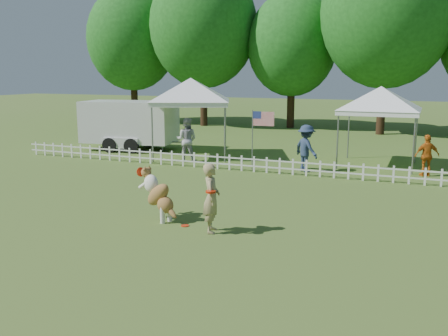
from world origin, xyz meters
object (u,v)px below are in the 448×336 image
(canopy_tent_right, at_px, (379,127))
(spectator_b, at_px, (306,148))
(spectator_c, at_px, (427,156))
(frisbee_on_turf, at_px, (185,226))
(canopy_tent_left, at_px, (191,118))
(dog, at_px, (159,195))
(flag_pole, at_px, (252,140))
(cargo_trailer, at_px, (130,125))
(spectator_a, at_px, (187,140))
(handler, at_px, (211,198))

(canopy_tent_right, height_order, spectator_b, canopy_tent_right)
(spectator_b, height_order, spectator_c, spectator_b)
(spectator_c, bearing_deg, frisbee_on_turf, 34.23)
(canopy_tent_left, xyz_separation_m, spectator_c, (9.79, -0.72, -0.94))
(dog, distance_m, flag_pole, 7.21)
(cargo_trailer, xyz_separation_m, spectator_a, (4.05, -1.94, -0.27))
(canopy_tent_right, bearing_deg, spectator_a, -164.56)
(dog, height_order, cargo_trailer, cargo_trailer)
(canopy_tent_right, relative_size, spectator_c, 2.05)
(dog, bearing_deg, spectator_a, 133.53)
(canopy_tent_right, distance_m, spectator_b, 3.39)
(canopy_tent_left, xyz_separation_m, flag_pole, (3.58, -2.02, -0.54))
(spectator_a, bearing_deg, flag_pole, 156.33)
(frisbee_on_turf, xyz_separation_m, cargo_trailer, (-8.07, 10.06, 1.19))
(handler, relative_size, canopy_tent_left, 0.48)
(frisbee_on_turf, xyz_separation_m, spectator_a, (-4.02, 8.12, 0.92))
(canopy_tent_right, distance_m, spectator_c, 2.52)
(dog, distance_m, spectator_a, 8.54)
(handler, height_order, cargo_trailer, cargo_trailer)
(frisbee_on_turf, xyz_separation_m, spectator_c, (5.36, 8.69, 0.75))
(cargo_trailer, xyz_separation_m, spectator_b, (9.20, -2.19, -0.31))
(cargo_trailer, distance_m, flag_pole, 7.69)
(frisbee_on_turf, bearing_deg, cargo_trailer, 128.73)
(canopy_tent_right, bearing_deg, handler, -104.73)
(cargo_trailer, xyz_separation_m, flag_pole, (7.22, -2.67, -0.04))
(canopy_tent_left, bearing_deg, spectator_c, -26.06)
(handler, distance_m, flag_pole, 7.74)
(dog, relative_size, frisbee_on_turf, 6.56)
(frisbee_on_turf, xyz_separation_m, spectator_b, (1.13, 7.87, 0.88))
(dog, relative_size, cargo_trailer, 0.24)
(dog, relative_size, spectator_b, 0.74)
(flag_pole, bearing_deg, dog, -95.18)
(flag_pole, xyz_separation_m, spectator_b, (1.98, 0.48, -0.26))
(canopy_tent_right, height_order, spectator_a, canopy_tent_right)
(flag_pole, bearing_deg, frisbee_on_turf, -88.75)
(frisbee_on_turf, height_order, canopy_tent_right, canopy_tent_right)
(cargo_trailer, bearing_deg, flag_pole, -29.30)
(frisbee_on_turf, relative_size, canopy_tent_right, 0.06)
(dog, bearing_deg, handler, 8.88)
(dog, relative_size, canopy_tent_left, 0.39)
(canopy_tent_left, xyz_separation_m, spectator_a, (0.41, -1.29, -0.77))
(handler, xyz_separation_m, canopy_tent_left, (-5.22, 9.57, 0.87))
(frisbee_on_turf, bearing_deg, spectator_a, 116.33)
(frisbee_on_turf, xyz_separation_m, canopy_tent_right, (3.50, 10.20, 1.54))
(spectator_c, bearing_deg, handler, 38.56)
(dog, distance_m, canopy_tent_left, 9.94)
(cargo_trailer, distance_m, spectator_c, 13.50)
(handler, relative_size, dog, 1.24)
(canopy_tent_right, distance_m, flag_pole, 5.20)
(frisbee_on_turf, distance_m, canopy_tent_left, 10.54)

